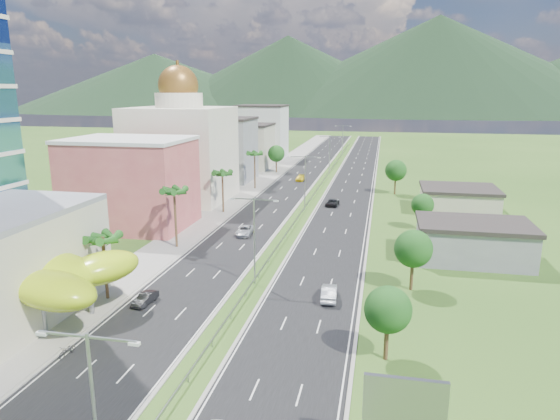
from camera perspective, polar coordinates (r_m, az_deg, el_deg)
The scene contains 35 objects.
ground at distance 54.22m, azimuth -5.60°, elevation -12.25°, with size 500.00×500.00×0.00m, color #2D5119.
road_left at distance 140.34m, azimuth 2.35°, elevation 3.87°, with size 11.00×260.00×0.04m, color black.
road_right at distance 138.73m, azimuth 8.49°, elevation 3.62°, with size 11.00×260.00×0.04m, color black.
sidewalk_left at distance 142.16m, azimuth -1.44°, elevation 4.02°, with size 7.00×260.00×0.12m, color gray.
median_guardrail at distance 121.63m, azimuth 4.45°, elevation 2.63°, with size 0.10×216.06×0.76m.
streetlight_median_a at distance 31.10m, azimuth -20.53°, elevation -20.05°, with size 6.04×0.25×11.00m.
streetlight_median_b at distance 60.82m, azimuth -2.97°, elevation -2.50°, with size 6.04×0.25×11.00m.
streetlight_median_c at distance 99.10m, azimuth 2.88°, elevation 3.77°, with size 6.04×0.25×11.00m.
streetlight_median_d at distance 143.29m, azimuth 5.69°, elevation 6.74°, with size 6.04×0.25×11.00m.
streetlight_median_e at distance 187.87m, azimuth 7.18°, elevation 8.30°, with size 6.04×0.25×11.00m.
lime_canopy at distance 58.06m, azimuth -26.31°, elevation -6.54°, with size 18.00×15.00×7.40m.
pink_shophouse at distance 90.91m, azimuth -16.70°, elevation 2.80°, with size 20.00×15.00×15.00m, color #BB4C4F.
domed_building at distance 110.90m, azimuth -11.23°, elevation 6.97°, with size 20.00×20.00×28.70m.
midrise_grey at distance 134.19m, azimuth -6.63°, elevation 6.79°, with size 16.00×15.00×16.00m, color gray.
midrise_beige at distance 155.26m, azimuth -4.06°, elevation 7.20°, with size 16.00×15.00×13.00m, color #BAB499.
midrise_white at distance 177.17m, azimuth -2.05°, elevation 8.82°, with size 16.00×15.00×18.00m, color silver.
billboard at distance 34.39m, azimuth 14.06°, elevation -20.66°, with size 5.20×0.35×6.20m.
shed_near at distance 75.69m, azimuth 21.20°, elevation -3.54°, with size 15.00×10.00×5.00m, color gray.
shed_far at distance 104.83m, azimuth 19.72°, elevation 0.99°, with size 14.00×12.00×4.40m, color #BAB499.
palm_tree_b at distance 59.59m, azimuth -19.59°, elevation -3.31°, with size 3.60×3.60×8.10m.
palm_tree_c at distance 76.46m, azimuth -12.00°, elevation 1.90°, with size 3.60×3.60×9.60m.
palm_tree_d at distance 97.76m, azimuth -6.61°, elevation 4.03°, with size 3.60×3.60×8.60m.
palm_tree_e at distance 121.39m, azimuth -2.92°, elevation 6.31°, with size 3.60×3.60×9.40m.
leafy_tree_lfar at distance 145.87m, azimuth -0.43°, elevation 6.46°, with size 4.90×4.90×8.05m.
leafy_tree_ra at distance 45.57m, azimuth 12.24°, elevation -11.09°, with size 4.20×4.20×6.90m.
leafy_tree_rb at distance 61.47m, azimuth 15.00°, elevation -4.31°, with size 4.55×4.55×7.47m.
leafy_tree_rc at distance 88.90m, azimuth 15.99°, elevation 0.56°, with size 3.85×3.85×6.33m.
leafy_tree_rd at distance 117.94m, azimuth 13.10°, elevation 4.42°, with size 4.90×4.90×8.05m.
mountain_ridge at distance 499.12m, azimuth 17.16°, elevation 10.24°, with size 860.00×140.00×90.00m, color black, non-canonical shape.
car_dark_left at distance 59.01m, azimuth -15.14°, elevation -9.74°, with size 1.35×3.87×1.28m, color black.
car_silver_mid_left at distance 83.29m, azimuth -4.06°, elevation -2.36°, with size 2.40×5.21×1.45m, color #AAADB2.
car_yellow_far_left at distance 133.23m, azimuth 2.36°, elevation 3.68°, with size 2.04×5.01×1.45m, color gold.
car_silver_right at distance 58.45m, azimuth 5.63°, elevation -9.36°, with size 1.71×4.91×1.62m, color #B4B7BD.
car_dark_far_right at distance 104.76m, azimuth 6.03°, elevation 0.89°, with size 2.30×5.00×1.39m, color black.
motorcycle at distance 50.72m, azimuth -23.15°, elevation -14.40°, with size 0.61×2.02×1.29m, color black.
Camera 1 is at (14.92, -46.53, 23.51)m, focal length 32.00 mm.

